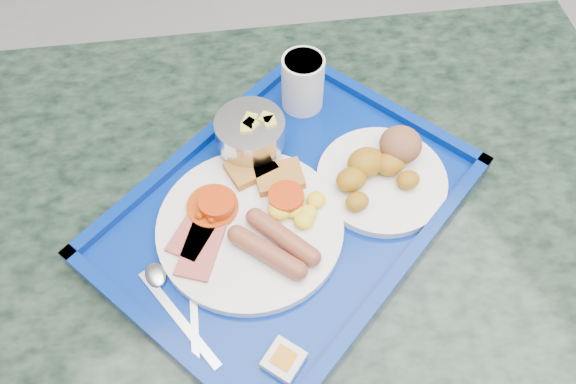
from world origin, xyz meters
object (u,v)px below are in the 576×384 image
Objects in this scene: tray at (288,210)px; table at (276,269)px; juice_cup at (303,81)px; bread_plate at (383,170)px; main_plate at (253,222)px; fruit_bowl at (251,132)px.

table is at bearing 134.40° from tray.
juice_cup is at bearing 51.20° from table.
bread_plate is at bearing -10.22° from table.
juice_cup reaches higher than bread_plate.
main_plate is (-0.06, -0.01, 0.02)m from tray.
main_plate is at bearing -152.02° from table.
main_plate is at bearing 178.00° from bread_plate.
tray is 0.15m from bread_plate.
table is 0.28m from bread_plate.
main_plate is 0.13m from fruit_bowl.
bread_plate is (0.16, -0.03, 0.23)m from table.
tray is (0.02, -0.02, 0.20)m from table.
tray is at bearing -122.67° from juice_cup.
fruit_bowl is 1.10× the size of juice_cup.
fruit_bowl reaches higher than bread_plate.
table is 2.25× the size of tray.
bread_plate is at bearing -40.50° from fruit_bowl.
main_plate reaches higher than table.
main_plate is 2.78× the size of juice_cup.
tray is at bearing 174.71° from bread_plate.
main_plate is 0.24m from juice_cup.
tray reaches higher than table.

